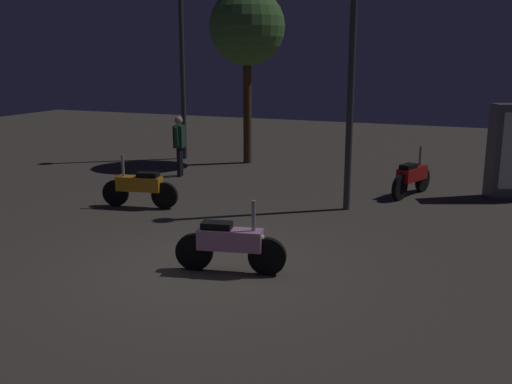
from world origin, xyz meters
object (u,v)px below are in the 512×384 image
object	(u,v)px
motorcycle_pink_foreground	(230,244)
streetlamp_far	(182,48)
streetlamp_near	(352,57)
motorcycle_red_parked_left	(412,177)
motorcycle_orange_parked_right	(140,187)
person_rider_beside	(179,141)

from	to	relation	value
motorcycle_pink_foreground	streetlamp_far	bearing A→B (deg)	111.01
streetlamp_far	streetlamp_near	bearing A→B (deg)	-33.68
streetlamp_near	streetlamp_far	bearing A→B (deg)	146.32
motorcycle_red_parked_left	motorcycle_orange_parked_right	bearing A→B (deg)	141.63
motorcycle_orange_parked_right	streetlamp_near	distance (m)	5.08
motorcycle_red_parked_left	motorcycle_orange_parked_right	world-z (taller)	same
person_rider_beside	streetlamp_far	distance (m)	3.60
motorcycle_pink_foreground	streetlamp_far	world-z (taller)	streetlamp_far
motorcycle_pink_foreground	motorcycle_orange_parked_right	distance (m)	4.27
motorcycle_red_parked_left	streetlamp_near	size ratio (longest dim) A/B	0.33
motorcycle_pink_foreground	streetlamp_near	distance (m)	5.01
motorcycle_red_parked_left	person_rider_beside	distance (m)	6.00
motorcycle_orange_parked_right	streetlamp_far	bearing A→B (deg)	-80.45
motorcycle_red_parked_left	streetlamp_near	xyz separation A→B (m)	(-1.08, -1.72, 2.66)
motorcycle_pink_foreground	motorcycle_red_parked_left	xyz separation A→B (m)	(1.83, 5.90, 0.00)
motorcycle_red_parked_left	motorcycle_orange_parked_right	xyz separation A→B (m)	(-5.15, -3.22, 0.00)
motorcycle_red_parked_left	streetlamp_near	distance (m)	3.35
person_rider_beside	motorcycle_orange_parked_right	bearing A→B (deg)	91.48
motorcycle_red_parked_left	streetlamp_far	world-z (taller)	streetlamp_far
motorcycle_pink_foreground	streetlamp_far	distance (m)	10.24
motorcycle_red_parked_left	motorcycle_pink_foreground	bearing A→B (deg)	-177.59
motorcycle_orange_parked_right	person_rider_beside	bearing A→B (deg)	-85.81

